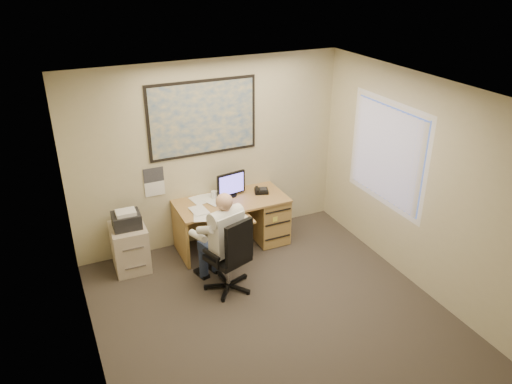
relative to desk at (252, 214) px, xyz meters
name	(u,v)px	position (x,y,z in m)	size (l,w,h in m)	color
room_shell	(282,225)	(-0.51, -1.90, 0.91)	(4.00, 4.50, 2.70)	#352F29
desk	(252,214)	(0.00, 0.00, 0.00)	(1.60, 0.97, 1.11)	#AA8149
world_map	(203,118)	(-0.59, 0.33, 1.46)	(1.56, 0.03, 1.06)	#1E4C93
wall_calendar	(154,182)	(-1.34, 0.34, 0.64)	(0.28, 0.01, 0.42)	white
window_blinds	(387,154)	(1.46, -1.10, 1.11)	(0.06, 1.40, 1.30)	beige
filing_cabinet	(129,243)	(-1.82, 0.03, -0.06)	(0.47, 0.56, 0.89)	#C3B39D
office_chair	(228,270)	(-0.80, -1.02, -0.13)	(0.80, 0.80, 1.06)	black
person	(226,242)	(-0.78, -0.94, 0.24)	(0.57, 0.81, 1.35)	white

